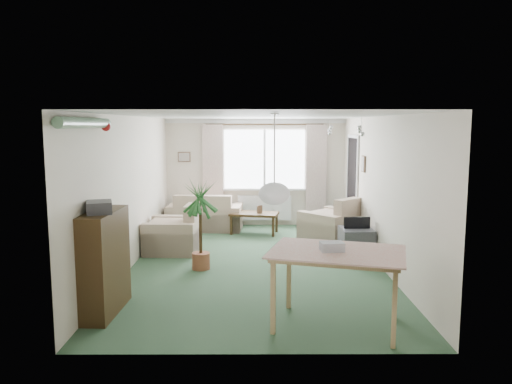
{
  "coord_description": "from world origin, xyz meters",
  "views": [
    {
      "loc": [
        -0.03,
        -7.94,
        2.25
      ],
      "look_at": [
        0.0,
        0.3,
        1.15
      ],
      "focal_mm": 35.0,
      "sensor_mm": 36.0,
      "label": 1
    }
  ],
  "objects_px": {
    "bookshelf": "(104,262)",
    "houseplant": "(200,225)",
    "armchair_corner": "(332,219)",
    "dining_table": "(336,290)",
    "tv_cube": "(356,244)",
    "sofa": "(205,211)",
    "coffee_table": "(254,223)",
    "armchair_left": "(172,228)",
    "pet_bed": "(336,233)"
  },
  "relations": [
    {
      "from": "sofa",
      "to": "armchair_left",
      "type": "relative_size",
      "value": 1.66
    },
    {
      "from": "armchair_corner",
      "to": "coffee_table",
      "type": "bearing_deg",
      "value": -70.17
    },
    {
      "from": "bookshelf",
      "to": "coffee_table",
      "type": "bearing_deg",
      "value": 70.49
    },
    {
      "from": "dining_table",
      "to": "bookshelf",
      "type": "bearing_deg",
      "value": 170.9
    },
    {
      "from": "coffee_table",
      "to": "pet_bed",
      "type": "height_order",
      "value": "coffee_table"
    },
    {
      "from": "coffee_table",
      "to": "dining_table",
      "type": "distance_m",
      "value": 4.97
    },
    {
      "from": "coffee_table",
      "to": "tv_cube",
      "type": "xyz_separation_m",
      "value": [
        1.73,
        -2.02,
        0.04
      ]
    },
    {
      "from": "sofa",
      "to": "dining_table",
      "type": "xyz_separation_m",
      "value": [
        1.99,
        -5.3,
        0.03
      ]
    },
    {
      "from": "coffee_table",
      "to": "tv_cube",
      "type": "distance_m",
      "value": 2.66
    },
    {
      "from": "sofa",
      "to": "armchair_corner",
      "type": "height_order",
      "value": "armchair_corner"
    },
    {
      "from": "coffee_table",
      "to": "bookshelf",
      "type": "xyz_separation_m",
      "value": [
        -1.81,
        -4.44,
        0.4
      ]
    },
    {
      "from": "armchair_corner",
      "to": "sofa",
      "type": "bearing_deg",
      "value": -67.65
    },
    {
      "from": "tv_cube",
      "to": "armchair_corner",
      "type": "bearing_deg",
      "value": 98.78
    },
    {
      "from": "tv_cube",
      "to": "bookshelf",
      "type": "bearing_deg",
      "value": -147.16
    },
    {
      "from": "armchair_left",
      "to": "coffee_table",
      "type": "relative_size",
      "value": 0.97
    },
    {
      "from": "sofa",
      "to": "pet_bed",
      "type": "distance_m",
      "value": 2.85
    },
    {
      "from": "armchair_corner",
      "to": "bookshelf",
      "type": "height_order",
      "value": "bookshelf"
    },
    {
      "from": "armchair_left",
      "to": "coffee_table",
      "type": "xyz_separation_m",
      "value": [
        1.47,
        1.5,
        -0.21
      ]
    },
    {
      "from": "sofa",
      "to": "coffee_table",
      "type": "xyz_separation_m",
      "value": [
        1.07,
        -0.42,
        -0.18
      ]
    },
    {
      "from": "houseplant",
      "to": "dining_table",
      "type": "relative_size",
      "value": 1.04
    },
    {
      "from": "tv_cube",
      "to": "armchair_left",
      "type": "bearing_deg",
      "value": 169.15
    },
    {
      "from": "coffee_table",
      "to": "sofa",
      "type": "bearing_deg",
      "value": 158.74
    },
    {
      "from": "coffee_table",
      "to": "dining_table",
      "type": "relative_size",
      "value": 0.72
    },
    {
      "from": "dining_table",
      "to": "armchair_left",
      "type": "bearing_deg",
      "value": 125.28
    },
    {
      "from": "houseplant",
      "to": "dining_table",
      "type": "height_order",
      "value": "houseplant"
    },
    {
      "from": "bookshelf",
      "to": "tv_cube",
      "type": "xyz_separation_m",
      "value": [
        3.54,
        2.42,
        -0.36
      ]
    },
    {
      "from": "sofa",
      "to": "dining_table",
      "type": "relative_size",
      "value": 1.16
    },
    {
      "from": "armchair_left",
      "to": "pet_bed",
      "type": "height_order",
      "value": "armchair_left"
    },
    {
      "from": "bookshelf",
      "to": "houseplant",
      "type": "height_order",
      "value": "houseplant"
    },
    {
      "from": "sofa",
      "to": "coffee_table",
      "type": "distance_m",
      "value": 1.16
    },
    {
      "from": "armchair_left",
      "to": "coffee_table",
      "type": "height_order",
      "value": "armchair_left"
    },
    {
      "from": "armchair_corner",
      "to": "pet_bed",
      "type": "xyz_separation_m",
      "value": [
        0.17,
        0.53,
        -0.38
      ]
    },
    {
      "from": "coffee_table",
      "to": "dining_table",
      "type": "bearing_deg",
      "value": -79.28
    },
    {
      "from": "sofa",
      "to": "dining_table",
      "type": "height_order",
      "value": "dining_table"
    },
    {
      "from": "armchair_corner",
      "to": "tv_cube",
      "type": "bearing_deg",
      "value": 57.62
    },
    {
      "from": "armchair_corner",
      "to": "armchair_left",
      "type": "distance_m",
      "value": 3.06
    },
    {
      "from": "tv_cube",
      "to": "sofa",
      "type": "bearing_deg",
      "value": 137.43
    },
    {
      "from": "tv_cube",
      "to": "pet_bed",
      "type": "xyz_separation_m",
      "value": [
        -0.05,
        1.77,
        -0.19
      ]
    },
    {
      "from": "bookshelf",
      "to": "tv_cube",
      "type": "distance_m",
      "value": 4.3
    },
    {
      "from": "houseplant",
      "to": "dining_table",
      "type": "bearing_deg",
      "value": -52.05
    },
    {
      "from": "armchair_left",
      "to": "dining_table",
      "type": "distance_m",
      "value": 4.14
    },
    {
      "from": "sofa",
      "to": "armchair_corner",
      "type": "xyz_separation_m",
      "value": [
        2.58,
        -1.2,
        0.05
      ]
    },
    {
      "from": "coffee_table",
      "to": "dining_table",
      "type": "height_order",
      "value": "dining_table"
    },
    {
      "from": "armchair_corner",
      "to": "tv_cube",
      "type": "xyz_separation_m",
      "value": [
        0.22,
        -1.24,
        -0.18
      ]
    },
    {
      "from": "armchair_left",
      "to": "tv_cube",
      "type": "bearing_deg",
      "value": 83.23
    },
    {
      "from": "coffee_table",
      "to": "pet_bed",
      "type": "xyz_separation_m",
      "value": [
        1.68,
        -0.25,
        -0.15
      ]
    },
    {
      "from": "armchair_corner",
      "to": "pet_bed",
      "type": "bearing_deg",
      "value": -150.79
    },
    {
      "from": "armchair_corner",
      "to": "houseplant",
      "type": "bearing_deg",
      "value": -4.65
    },
    {
      "from": "dining_table",
      "to": "tv_cube",
      "type": "xyz_separation_m",
      "value": [
        0.81,
        2.86,
        -0.16
      ]
    },
    {
      "from": "houseplant",
      "to": "coffee_table",
      "type": "bearing_deg",
      "value": 72.2
    }
  ]
}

